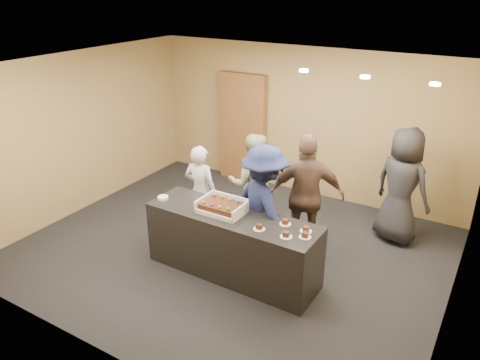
# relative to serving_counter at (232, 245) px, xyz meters

# --- Properties ---
(room) EXTENTS (6.04, 6.00, 2.70)m
(room) POSITION_rel_serving_counter_xyz_m (-0.33, 0.50, 0.90)
(room) COLOR black
(room) RESTS_ON ground
(serving_counter) EXTENTS (2.41, 0.73, 0.90)m
(serving_counter) POSITION_rel_serving_counter_xyz_m (0.00, 0.00, 0.00)
(serving_counter) COLOR black
(serving_counter) RESTS_ON floor
(storage_cabinet) EXTENTS (0.97, 0.15, 2.13)m
(storage_cabinet) POSITION_rel_serving_counter_xyz_m (-1.57, 2.91, 0.62)
(storage_cabinet) COLOR brown
(storage_cabinet) RESTS_ON floor
(cake_box) EXTENTS (0.61, 0.42, 0.18)m
(cake_box) POSITION_rel_serving_counter_xyz_m (-0.17, 0.02, 0.49)
(cake_box) COLOR white
(cake_box) RESTS_ON serving_counter
(sheet_cake) EXTENTS (0.52, 0.36, 0.11)m
(sheet_cake) POSITION_rel_serving_counter_xyz_m (-0.17, 0.00, 0.55)
(sheet_cake) COLOR black
(sheet_cake) RESTS_ON cake_box
(plate_stack) EXTENTS (0.15, 0.15, 0.04)m
(plate_stack) POSITION_rel_serving_counter_xyz_m (-1.10, -0.09, 0.47)
(plate_stack) COLOR white
(plate_stack) RESTS_ON serving_counter
(slice_a) EXTENTS (0.15, 0.15, 0.07)m
(slice_a) POSITION_rel_serving_counter_xyz_m (0.49, -0.15, 0.47)
(slice_a) COLOR white
(slice_a) RESTS_ON serving_counter
(slice_b) EXTENTS (0.15, 0.15, 0.07)m
(slice_b) POSITION_rel_serving_counter_xyz_m (0.71, 0.13, 0.47)
(slice_b) COLOR white
(slice_b) RESTS_ON serving_counter
(slice_c) EXTENTS (0.15, 0.15, 0.07)m
(slice_c) POSITION_rel_serving_counter_xyz_m (0.85, -0.14, 0.47)
(slice_c) COLOR white
(slice_c) RESTS_ON serving_counter
(slice_d) EXTENTS (0.15, 0.15, 0.07)m
(slice_d) POSITION_rel_serving_counter_xyz_m (1.00, 0.10, 0.47)
(slice_d) COLOR white
(slice_d) RESTS_ON serving_counter
(slice_e) EXTENTS (0.15, 0.15, 0.07)m
(slice_e) POSITION_rel_serving_counter_xyz_m (1.05, -0.04, 0.47)
(slice_e) COLOR white
(slice_e) RESTS_ON serving_counter
(person_server_grey) EXTENTS (0.57, 0.40, 1.48)m
(person_server_grey) POSITION_rel_serving_counter_xyz_m (-0.99, 0.67, 0.29)
(person_server_grey) COLOR #B0B1B6
(person_server_grey) RESTS_ON floor
(person_sage_man) EXTENTS (0.99, 0.93, 1.62)m
(person_sage_man) POSITION_rel_serving_counter_xyz_m (-0.38, 1.22, 0.36)
(person_sage_man) COLOR #9BA679
(person_sage_man) RESTS_ON floor
(person_navy_man) EXTENTS (1.32, 1.15, 1.77)m
(person_navy_man) POSITION_rel_serving_counter_xyz_m (0.24, 0.45, 0.43)
(person_navy_man) COLOR #181F45
(person_navy_man) RESTS_ON floor
(person_brown_extra) EXTENTS (1.16, 0.87, 1.83)m
(person_brown_extra) POSITION_rel_serving_counter_xyz_m (0.61, 1.02, 0.46)
(person_brown_extra) COLOR brown
(person_brown_extra) RESTS_ON floor
(person_dark_suit) EXTENTS (1.03, 0.85, 1.81)m
(person_dark_suit) POSITION_rel_serving_counter_xyz_m (1.69, 2.10, 0.45)
(person_dark_suit) COLOR #232327
(person_dark_suit) RESTS_ON floor
(ceiling_spotlights) EXTENTS (1.72, 0.12, 0.03)m
(ceiling_spotlights) POSITION_rel_serving_counter_xyz_m (1.27, 1.00, 2.22)
(ceiling_spotlights) COLOR #FFEAC6
(ceiling_spotlights) RESTS_ON ceiling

